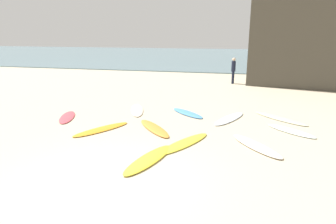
% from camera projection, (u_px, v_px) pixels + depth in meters
% --- Properties ---
extents(ground_plane, '(120.00, 120.00, 0.00)m').
position_uv_depth(ground_plane, '(106.00, 181.00, 7.02)').
color(ground_plane, beige).
extents(ocean_water, '(120.00, 40.00, 0.08)m').
position_uv_depth(ocean_water, '(222.00, 56.00, 44.47)').
color(ocean_water, slate).
rests_on(ocean_water, ground_plane).
extents(surfboard_0, '(1.55, 2.42, 0.06)m').
position_uv_depth(surfboard_0, '(184.00, 143.00, 9.33)').
color(surfboard_0, yellow).
rests_on(surfboard_0, ground_plane).
extents(surfboard_1, '(1.61, 2.28, 0.06)m').
position_uv_depth(surfboard_1, '(102.00, 129.00, 10.68)').
color(surfboard_1, orange).
rests_on(surfboard_1, ground_plane).
extents(surfboard_2, '(1.31, 2.36, 0.06)m').
position_uv_depth(surfboard_2, '(137.00, 110.00, 13.36)').
color(surfboard_2, beige).
rests_on(surfboard_2, ground_plane).
extents(surfboard_3, '(1.76, 1.69, 0.06)m').
position_uv_depth(surfboard_3, '(291.00, 131.00, 10.50)').
color(surfboard_3, white).
rests_on(surfboard_3, ground_plane).
extents(surfboard_4, '(1.43, 2.38, 0.07)m').
position_uv_depth(surfboard_4, '(229.00, 118.00, 12.01)').
color(surfboard_4, white).
rests_on(surfboard_4, ground_plane).
extents(surfboard_5, '(1.76, 2.10, 0.09)m').
position_uv_depth(surfboard_5, '(256.00, 146.00, 9.09)').
color(surfboard_5, silver).
rests_on(surfboard_5, ground_plane).
extents(surfboard_6, '(1.82, 1.77, 0.08)m').
position_uv_depth(surfboard_6, '(187.00, 113.00, 12.81)').
color(surfboard_6, '#5299E0').
rests_on(surfboard_6, ground_plane).
extents(surfboard_7, '(1.24, 1.98, 0.06)m').
position_uv_depth(surfboard_7, '(67.00, 117.00, 12.22)').
color(surfboard_7, '#E14D58').
rests_on(surfboard_7, ground_plane).
extents(surfboard_8, '(1.11, 2.36, 0.08)m').
position_uv_depth(surfboard_8, '(149.00, 159.00, 8.13)').
color(surfboard_8, yellow).
rests_on(surfboard_8, ground_plane).
extents(surfboard_9, '(1.85, 2.11, 0.09)m').
position_uv_depth(surfboard_9, '(154.00, 128.00, 10.77)').
color(surfboard_9, orange).
rests_on(surfboard_9, ground_plane).
extents(surfboard_10, '(2.20, 2.12, 0.06)m').
position_uv_depth(surfboard_10, '(280.00, 118.00, 12.04)').
color(surfboard_10, '#E8EDC2').
rests_on(surfboard_10, ground_plane).
extents(beachgoer_near, '(0.32, 0.34, 1.76)m').
position_uv_depth(beachgoer_near, '(233.00, 69.00, 20.22)').
color(beachgoer_near, '#191E33').
rests_on(beachgoer_near, ground_plane).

